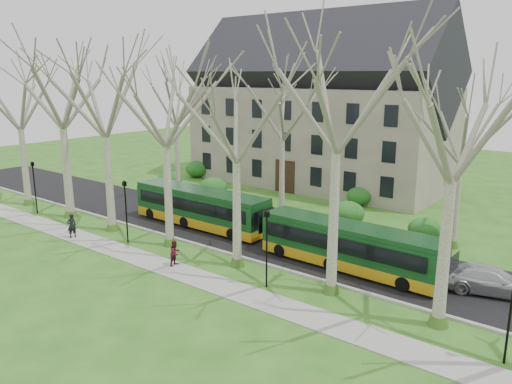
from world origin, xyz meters
TOP-DOWN VIEW (x-y plane):
  - ground at (0.00, 0.00)m, footprint 120.00×120.00m
  - sidewalk at (0.00, -2.50)m, footprint 70.00×2.00m
  - road at (0.00, 5.50)m, footprint 80.00×8.00m
  - curb at (0.00, 1.50)m, footprint 80.00×0.25m
  - building at (-6.00, 24.00)m, footprint 26.50×12.20m
  - tree_row_verge at (0.00, 0.30)m, footprint 49.00×7.00m
  - tree_row_far at (-1.33, 11.00)m, footprint 33.00×7.00m
  - lamp_row at (-0.00, -1.00)m, footprint 36.22×0.22m
  - hedges at (-4.67, 14.00)m, footprint 30.60×8.60m
  - bus_lead at (-4.60, 4.77)m, footprint 11.74×2.47m
  - bus_follow at (8.26, 4.08)m, footprint 11.24×2.58m
  - sedan at (15.84, 5.60)m, footprint 5.27×3.29m
  - pedestrian_a at (-9.83, -2.85)m, footprint 0.53×0.71m
  - pedestrian_b at (-0.18, -1.96)m, footprint 0.69×0.83m

SIDE VIEW (x-z plane):
  - ground at x=0.00m, z-range 0.00..0.00m
  - sidewalk at x=0.00m, z-range 0.00..0.06m
  - road at x=0.00m, z-range 0.00..0.06m
  - curb at x=0.00m, z-range 0.00..0.14m
  - sedan at x=15.84m, z-range 0.06..1.49m
  - pedestrian_b at x=-0.18m, z-range 0.06..1.63m
  - pedestrian_a at x=-9.83m, z-range 0.06..1.81m
  - hedges at x=-4.67m, z-range 0.00..2.00m
  - bus_follow at x=8.26m, z-range 0.06..2.86m
  - bus_lead at x=-4.60m, z-range 0.06..2.99m
  - lamp_row at x=0.00m, z-range 0.42..4.72m
  - tree_row_far at x=-1.33m, z-range 0.00..12.00m
  - tree_row_verge at x=0.00m, z-range 0.00..14.00m
  - building at x=-6.00m, z-range 0.07..16.07m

